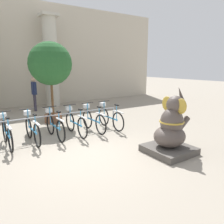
{
  "coord_description": "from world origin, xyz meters",
  "views": [
    {
      "loc": [
        -2.46,
        -4.98,
        2.37
      ],
      "look_at": [
        1.1,
        0.33,
        1.0
      ],
      "focal_mm": 35.0,
      "sensor_mm": 36.0,
      "label": 1
    }
  ],
  "objects_px": {
    "bicycle_3": "(75,123)",
    "bicycle_0": "(7,133)",
    "bicycle_4": "(93,120)",
    "elephant_statue": "(171,131)",
    "bicycle_2": "(55,126)",
    "potted_tree": "(50,66)",
    "bicycle_1": "(32,129)",
    "bicycle_5": "(110,117)",
    "person_pedestrian": "(34,91)"
  },
  "relations": [
    {
      "from": "bicycle_1",
      "to": "bicycle_2",
      "type": "height_order",
      "value": "same"
    },
    {
      "from": "bicycle_1",
      "to": "bicycle_4",
      "type": "relative_size",
      "value": 1.0
    },
    {
      "from": "bicycle_5",
      "to": "potted_tree",
      "type": "bearing_deg",
      "value": 125.34
    },
    {
      "from": "bicycle_5",
      "to": "bicycle_0",
      "type": "bearing_deg",
      "value": 179.3
    },
    {
      "from": "bicycle_3",
      "to": "potted_tree",
      "type": "bearing_deg",
      "value": 91.6
    },
    {
      "from": "bicycle_4",
      "to": "potted_tree",
      "type": "height_order",
      "value": "potted_tree"
    },
    {
      "from": "bicycle_4",
      "to": "bicycle_5",
      "type": "bearing_deg",
      "value": -2.0
    },
    {
      "from": "bicycle_0",
      "to": "bicycle_5",
      "type": "relative_size",
      "value": 1.0
    },
    {
      "from": "bicycle_4",
      "to": "potted_tree",
      "type": "relative_size",
      "value": 0.52
    },
    {
      "from": "bicycle_1",
      "to": "person_pedestrian",
      "type": "relative_size",
      "value": 0.97
    },
    {
      "from": "bicycle_1",
      "to": "bicycle_4",
      "type": "height_order",
      "value": "same"
    },
    {
      "from": "bicycle_4",
      "to": "person_pedestrian",
      "type": "bearing_deg",
      "value": 98.97
    },
    {
      "from": "bicycle_2",
      "to": "person_pedestrian",
      "type": "xyz_separation_m",
      "value": [
        0.66,
        4.93,
        0.66
      ]
    },
    {
      "from": "bicycle_1",
      "to": "bicycle_5",
      "type": "distance_m",
      "value": 2.89
    },
    {
      "from": "bicycle_1",
      "to": "bicycle_3",
      "type": "bearing_deg",
      "value": -1.56
    },
    {
      "from": "bicycle_0",
      "to": "elephant_statue",
      "type": "distance_m",
      "value": 4.73
    },
    {
      "from": "bicycle_4",
      "to": "bicycle_3",
      "type": "bearing_deg",
      "value": -177.32
    },
    {
      "from": "bicycle_1",
      "to": "bicycle_3",
      "type": "distance_m",
      "value": 1.44
    },
    {
      "from": "elephant_statue",
      "to": "potted_tree",
      "type": "bearing_deg",
      "value": 107.11
    },
    {
      "from": "bicycle_0",
      "to": "bicycle_2",
      "type": "relative_size",
      "value": 1.0
    },
    {
      "from": "bicycle_1",
      "to": "bicycle_3",
      "type": "relative_size",
      "value": 1.0
    },
    {
      "from": "bicycle_3",
      "to": "bicycle_5",
      "type": "relative_size",
      "value": 1.0
    },
    {
      "from": "bicycle_4",
      "to": "bicycle_5",
      "type": "height_order",
      "value": "same"
    },
    {
      "from": "bicycle_3",
      "to": "person_pedestrian",
      "type": "relative_size",
      "value": 0.97
    },
    {
      "from": "potted_tree",
      "to": "bicycle_3",
      "type": "bearing_deg",
      "value": -88.4
    },
    {
      "from": "bicycle_3",
      "to": "elephant_statue",
      "type": "height_order",
      "value": "elephant_statue"
    },
    {
      "from": "bicycle_1",
      "to": "potted_tree",
      "type": "distance_m",
      "value": 3.17
    },
    {
      "from": "bicycle_0",
      "to": "potted_tree",
      "type": "distance_m",
      "value": 3.54
    },
    {
      "from": "bicycle_5",
      "to": "elephant_statue",
      "type": "distance_m",
      "value": 2.94
    },
    {
      "from": "bicycle_5",
      "to": "bicycle_2",
      "type": "bearing_deg",
      "value": 179.12
    },
    {
      "from": "bicycle_2",
      "to": "elephant_statue",
      "type": "distance_m",
      "value": 3.71
    },
    {
      "from": "bicycle_2",
      "to": "bicycle_3",
      "type": "relative_size",
      "value": 1.0
    },
    {
      "from": "bicycle_3",
      "to": "potted_tree",
      "type": "xyz_separation_m",
      "value": [
        -0.06,
        2.13,
        1.94
      ]
    },
    {
      "from": "bicycle_4",
      "to": "elephant_statue",
      "type": "relative_size",
      "value": 0.93
    },
    {
      "from": "bicycle_3",
      "to": "bicycle_0",
      "type": "bearing_deg",
      "value": 178.61
    },
    {
      "from": "bicycle_0",
      "to": "bicycle_3",
      "type": "relative_size",
      "value": 1.0
    },
    {
      "from": "bicycle_4",
      "to": "potted_tree",
      "type": "bearing_deg",
      "value": 110.46
    },
    {
      "from": "potted_tree",
      "to": "bicycle_1",
      "type": "bearing_deg",
      "value": -123.54
    },
    {
      "from": "bicycle_4",
      "to": "bicycle_5",
      "type": "relative_size",
      "value": 1.0
    },
    {
      "from": "bicycle_3",
      "to": "person_pedestrian",
      "type": "height_order",
      "value": "person_pedestrian"
    },
    {
      "from": "bicycle_2",
      "to": "potted_tree",
      "type": "distance_m",
      "value": 2.93
    },
    {
      "from": "bicycle_2",
      "to": "bicycle_5",
      "type": "distance_m",
      "value": 2.17
    },
    {
      "from": "elephant_statue",
      "to": "bicycle_1",
      "type": "bearing_deg",
      "value": 134.73
    },
    {
      "from": "bicycle_1",
      "to": "bicycle_3",
      "type": "height_order",
      "value": "same"
    },
    {
      "from": "bicycle_2",
      "to": "potted_tree",
      "type": "bearing_deg",
      "value": 72.38
    },
    {
      "from": "elephant_statue",
      "to": "bicycle_4",
      "type": "bearing_deg",
      "value": 104.68
    },
    {
      "from": "bicycle_4",
      "to": "elephant_statue",
      "type": "xyz_separation_m",
      "value": [
        0.78,
        -2.96,
        0.2
      ]
    },
    {
      "from": "bicycle_0",
      "to": "person_pedestrian",
      "type": "distance_m",
      "value": 5.39
    },
    {
      "from": "bicycle_0",
      "to": "bicycle_3",
      "type": "height_order",
      "value": "same"
    },
    {
      "from": "potted_tree",
      "to": "elephant_statue",
      "type": "bearing_deg",
      "value": -72.89
    }
  ]
}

